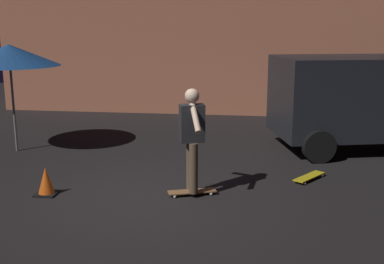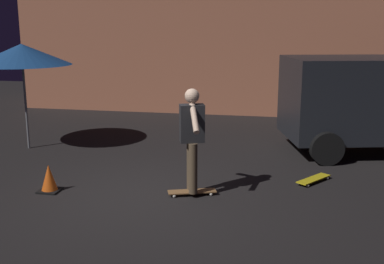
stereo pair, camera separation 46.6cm
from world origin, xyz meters
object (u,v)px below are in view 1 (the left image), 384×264
(skater, at_px, (192,133))
(traffic_cone, at_px, (46,182))
(patio_umbrella, at_px, (9,55))
(skateboard_spare, at_px, (309,177))
(skateboard_ridden, at_px, (192,192))
(parked_van, at_px, (381,96))

(skater, relative_size, traffic_cone, 3.63)
(patio_umbrella, distance_m, skateboard_spare, 6.57)
(patio_umbrella, height_order, skateboard_ridden, patio_umbrella)
(skateboard_spare, relative_size, skater, 0.45)
(parked_van, relative_size, skateboard_ridden, 6.15)
(patio_umbrella, distance_m, skateboard_ridden, 5.14)
(skateboard_spare, relative_size, traffic_cone, 1.63)
(parked_van, xyz_separation_m, traffic_cone, (-6.06, -3.89, -0.95))
(patio_umbrella, bearing_deg, traffic_cone, -54.31)
(skater, distance_m, traffic_cone, 2.51)
(parked_van, bearing_deg, patio_umbrella, -170.20)
(skateboard_ridden, distance_m, skater, 0.98)
(traffic_cone, bearing_deg, patio_umbrella, 125.69)
(skateboard_spare, xyz_separation_m, traffic_cone, (-4.32, -1.35, 0.16))
(skater, bearing_deg, skateboard_ridden, 90.00)
(skateboard_ridden, xyz_separation_m, traffic_cone, (-2.35, -0.29, 0.16))
(skateboard_ridden, relative_size, traffic_cone, 1.74)
(parked_van, distance_m, patio_umbrella, 8.05)
(patio_umbrella, bearing_deg, skateboard_spare, -10.94)
(skateboard_spare, height_order, traffic_cone, traffic_cone)
(skateboard_spare, distance_m, traffic_cone, 4.53)
(skateboard_ridden, xyz_separation_m, skateboard_spare, (1.97, 1.05, 0.00))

